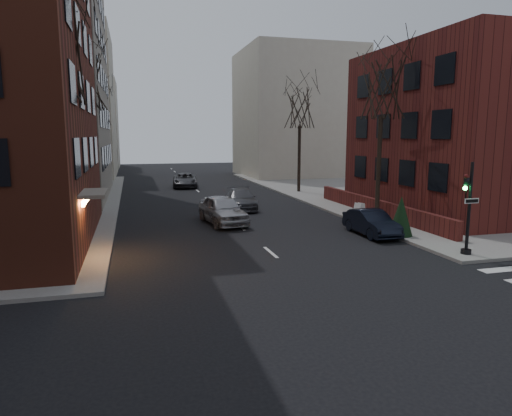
{
  "coord_description": "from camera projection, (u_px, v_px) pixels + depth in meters",
  "views": [
    {
      "loc": [
        -5.91,
        -7.27,
        5.27
      ],
      "look_at": [
        -0.57,
        12.45,
        2.0
      ],
      "focal_mm": 32.0,
      "sensor_mm": 36.0,
      "label": 1
    }
  ],
  "objects": [
    {
      "name": "tree_right_a",
      "position": [
        382.0,
        89.0,
        27.45
      ],
      "size": [
        3.96,
        3.96,
        9.72
      ],
      "color": "#2D231C",
      "rests_on": "sidewalk_far_right"
    },
    {
      "name": "traffic_signal",
      "position": [
        468.0,
        214.0,
        19.61
      ],
      "size": [
        0.76,
        0.44,
        4.0
      ],
      "color": "black",
      "rests_on": "sidewalk_far_right"
    },
    {
      "name": "ground",
      "position": [
        442.0,
        397.0,
        9.29
      ],
      "size": [
        160.0,
        160.0,
        0.0
      ],
      "primitive_type": "plane",
      "color": "black",
      "rests_on": "ground"
    },
    {
      "name": "streetlamp_near",
      "position": [
        93.0,
        152.0,
        27.47
      ],
      "size": [
        0.36,
        0.36,
        6.28
      ],
      "color": "black",
      "rests_on": "sidewalk_far_left"
    },
    {
      "name": "car_lane_silver",
      "position": [
        223.0,
        210.0,
        27.33
      ],
      "size": [
        2.6,
        5.21,
        1.7
      ],
      "primitive_type": "imported",
      "rotation": [
        0.0,
        0.0,
        0.12
      ],
      "color": "#A09FA5",
      "rests_on": "ground"
    },
    {
      "name": "building_distant_lb",
      "position": [
        85.0,
        124.0,
        73.46
      ],
      "size": [
        10.0,
        12.0,
        14.0
      ],
      "primitive_type": "cube",
      "color": "beige",
      "rests_on": "ground"
    },
    {
      "name": "tree_left_b",
      "position": [
        84.0,
        80.0,
        30.39
      ],
      "size": [
        4.4,
        4.4,
        10.8
      ],
      "color": "#2D231C",
      "rests_on": "sidewalk_far_left"
    },
    {
      "name": "car_lane_far",
      "position": [
        185.0,
        180.0,
        46.52
      ],
      "size": [
        2.89,
        5.38,
        1.44
      ],
      "primitive_type": "imported",
      "rotation": [
        0.0,
        0.0,
        -0.1
      ],
      "color": "#3C3D41",
      "rests_on": "ground"
    },
    {
      "name": "building_distant_la",
      "position": [
        54.0,
        105.0,
        56.42
      ],
      "size": [
        14.0,
        16.0,
        18.0
      ],
      "primitive_type": "cube",
      "color": "beige",
      "rests_on": "ground"
    },
    {
      "name": "sidewalk_far_right",
      "position": [
        496.0,
        188.0,
        45.35
      ],
      "size": [
        44.0,
        44.0,
        0.15
      ],
      "primitive_type": "cube",
      "color": "gray",
      "rests_on": "ground"
    },
    {
      "name": "tree_right_b",
      "position": [
        300.0,
        109.0,
        40.86
      ],
      "size": [
        3.74,
        3.74,
        9.18
      ],
      "color": "#2D231C",
      "rests_on": "sidewalk_far_right"
    },
    {
      "name": "building_right_brick",
      "position": [
        474.0,
        132.0,
        30.79
      ],
      "size": [
        12.0,
        14.0,
        11.0
      ],
      "primitive_type": "cube",
      "color": "#5A1E1A",
      "rests_on": "ground"
    },
    {
      "name": "streetlamp_far",
      "position": [
        109.0,
        145.0,
        46.54
      ],
      "size": [
        0.36,
        0.36,
        6.28
      ],
      "color": "black",
      "rests_on": "sidewalk_far_left"
    },
    {
      "name": "parked_sedan",
      "position": [
        371.0,
        223.0,
        24.17
      ],
      "size": [
        1.44,
        4.12,
        1.36
      ],
      "primitive_type": "imported",
      "rotation": [
        0.0,
        0.0,
        -0.0
      ],
      "color": "black",
      "rests_on": "ground"
    },
    {
      "name": "car_lane_gray",
      "position": [
        241.0,
        199.0,
        32.87
      ],
      "size": [
        2.64,
        5.18,
        1.44
      ],
      "primitive_type": "imported",
      "rotation": [
        0.0,
        0.0,
        -0.13
      ],
      "color": "#434248",
      "rests_on": "ground"
    },
    {
      "name": "low_wall_right",
      "position": [
        376.0,
        207.0,
        29.7
      ],
      "size": [
        0.35,
        16.0,
        1.0
      ],
      "primitive_type": "cube",
      "color": "#5A1E1A",
      "rests_on": "sidewalk_far_right"
    },
    {
      "name": "tree_left_c",
      "position": [
        99.0,
        106.0,
        43.88
      ],
      "size": [
        3.96,
        3.96,
        9.72
      ],
      "color": "#2D231C",
      "rests_on": "sidewalk_far_left"
    },
    {
      "name": "building_distant_ra",
      "position": [
        296.0,
        114.0,
        59.55
      ],
      "size": [
        14.0,
        14.0,
        16.0
      ],
      "primitive_type": "cube",
      "color": "beige",
      "rests_on": "ground"
    },
    {
      "name": "tree_left_a",
      "position": [
        56.0,
        58.0,
        19.02
      ],
      "size": [
        4.18,
        4.18,
        10.26
      ],
      "color": "#2D231C",
      "rests_on": "sidewalk_far_left"
    },
    {
      "name": "sandwich_board",
      "position": [
        359.0,
        210.0,
        28.46
      ],
      "size": [
        0.56,
        0.68,
        0.96
      ],
      "primitive_type": "cube",
      "rotation": [
        0.0,
        0.0,
        0.25
      ],
      "color": "white",
      "rests_on": "sidewalk_far_right"
    },
    {
      "name": "evergreen_shrub",
      "position": [
        401.0,
        216.0,
        23.4
      ],
      "size": [
        1.59,
        1.59,
        2.05
      ],
      "primitive_type": "cone",
      "rotation": [
        0.0,
        0.0,
        0.37
      ],
      "color": "black",
      "rests_on": "sidewalk_far_right"
    }
  ]
}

